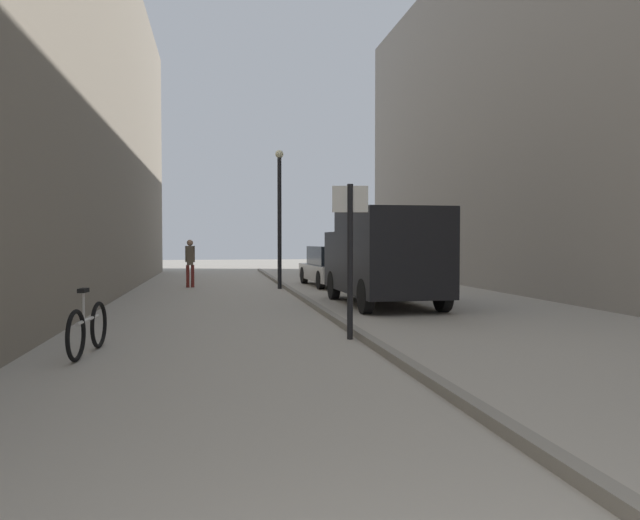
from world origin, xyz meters
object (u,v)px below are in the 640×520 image
at_px(delivery_van, 384,255).
at_px(lamp_post, 279,210).
at_px(pedestrian_main_foreground, 190,260).
at_px(parked_car, 334,266).
at_px(street_sign_post, 350,247).
at_px(bicycle_leaning, 88,328).

height_order(delivery_van, lamp_post, lamp_post).
relative_size(delivery_van, lamp_post, 1.04).
height_order(pedestrian_main_foreground, lamp_post, lamp_post).
bearing_deg(parked_car, street_sign_post, -102.83).
bearing_deg(parked_car, lamp_post, -157.29).
bearing_deg(delivery_van, bicycle_leaning, -137.87).
height_order(street_sign_post, lamp_post, lamp_post).
height_order(delivery_van, bicycle_leaning, delivery_van).
bearing_deg(bicycle_leaning, delivery_van, 48.81).
distance_m(street_sign_post, lamp_post, 10.75).
relative_size(pedestrian_main_foreground, street_sign_post, 0.65).
xyz_separation_m(delivery_van, parked_car, (0.04, 6.70, -0.59)).
bearing_deg(bicycle_leaning, pedestrian_main_foreground, 91.53).
distance_m(pedestrian_main_foreground, street_sign_post, 12.28).
xyz_separation_m(pedestrian_main_foreground, delivery_van, (5.12, -6.88, 0.32)).
distance_m(delivery_van, parked_car, 6.72).
xyz_separation_m(pedestrian_main_foreground, street_sign_post, (3.08, -11.87, 0.57)).
xyz_separation_m(parked_car, bicycle_leaning, (-6.13, -12.34, -0.33)).
bearing_deg(bicycle_leaning, lamp_post, 76.40).
bearing_deg(pedestrian_main_foreground, street_sign_post, -75.94).
bearing_deg(delivery_van, lamp_post, 109.14).
bearing_deg(street_sign_post, lamp_post, -79.26).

